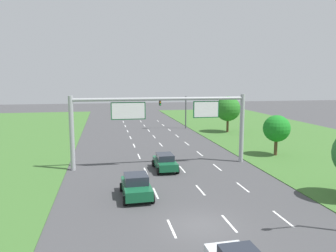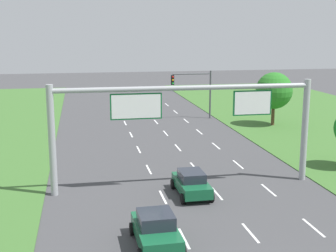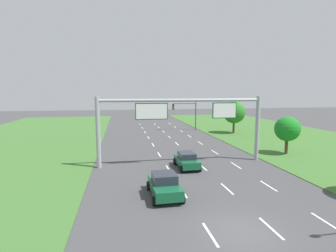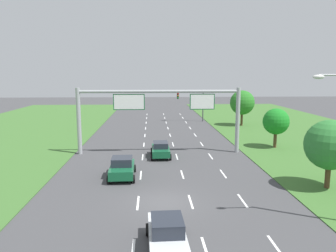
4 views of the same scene
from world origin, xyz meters
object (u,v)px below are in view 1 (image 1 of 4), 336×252
(traffic_light_mast, at_px, (175,106))
(roadside_tree_mid, at_px, (277,129))
(car_lead_silver, at_px, (136,186))
(car_mid_lane, at_px, (165,162))
(roadside_tree_far, at_px, (228,109))
(sign_gantry, at_px, (162,117))

(traffic_light_mast, height_order, roadside_tree_mid, traffic_light_mast)
(car_lead_silver, bearing_deg, car_mid_lane, 61.79)
(traffic_light_mast, bearing_deg, roadside_tree_far, -35.91)
(car_mid_lane, relative_size, sign_gantry, 0.23)
(car_mid_lane, distance_m, roadside_tree_mid, 13.82)
(car_lead_silver, xyz_separation_m, sign_gantry, (3.31, 8.18, 4.06))
(car_lead_silver, height_order, sign_gantry, sign_gantry)
(car_lead_silver, relative_size, car_mid_lane, 1.04)
(car_lead_silver, xyz_separation_m, traffic_light_mast, (9.68, 31.60, 3.04))
(traffic_light_mast, relative_size, roadside_tree_mid, 1.23)
(car_mid_lane, distance_m, traffic_light_mast, 26.00)
(car_mid_lane, relative_size, roadside_tree_mid, 0.86)
(sign_gantry, bearing_deg, car_mid_lane, -88.89)
(sign_gantry, distance_m, roadside_tree_far, 22.75)
(car_lead_silver, relative_size, sign_gantry, 0.24)
(car_lead_silver, height_order, traffic_light_mast, traffic_light_mast)
(traffic_light_mast, xyz_separation_m, roadside_tree_mid, (6.87, -21.64, -0.80))
(car_lead_silver, height_order, roadside_tree_far, roadside_tree_far)
(traffic_light_mast, distance_m, roadside_tree_mid, 22.72)
(traffic_light_mast, distance_m, roadside_tree_far, 9.23)
(sign_gantry, xyz_separation_m, roadside_tree_mid, (13.24, 1.79, -1.82))
(sign_gantry, bearing_deg, car_lead_silver, -112.05)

